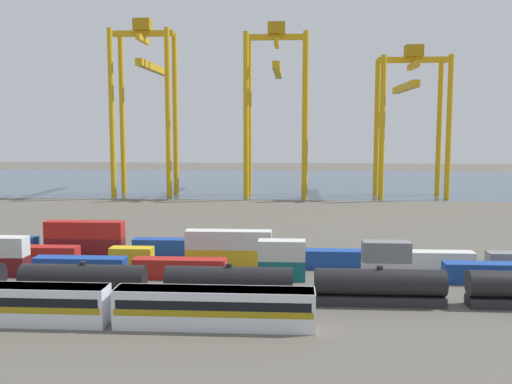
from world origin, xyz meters
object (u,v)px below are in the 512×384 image
(shipping_container_20, at_px, (262,248))
(gantry_crane_west, at_px, (146,90))
(shipping_container_3, at_px, (180,268))
(gantry_crane_east, at_px, (410,105))
(shipping_container_9, at_px, (37,255))
(gantry_crane_central, at_px, (277,92))
(freight_tank_row, at_px, (229,284))
(shipping_container_11, at_px, (229,258))
(passenger_train, at_px, (111,304))
(shipping_container_10, at_px, (132,256))
(shipping_container_19, at_px, (173,247))

(shipping_container_20, relative_size, gantry_crane_west, 0.24)
(shipping_container_3, relative_size, gantry_crane_east, 0.29)
(shipping_container_3, height_order, shipping_container_9, same)
(gantry_crane_central, bearing_deg, gantry_crane_west, -179.92)
(freight_tank_row, distance_m, shipping_container_11, 16.61)
(shipping_container_3, relative_size, shipping_container_20, 1.00)
(passenger_train, distance_m, shipping_container_10, 25.60)
(passenger_train, distance_m, gantry_crane_west, 119.47)
(passenger_train, xyz_separation_m, shipping_container_11, (8.90, 25.09, -0.84))
(shipping_container_10, relative_size, shipping_container_19, 0.50)
(freight_tank_row, xyz_separation_m, gantry_crane_east, (40.22, 104.72, 23.96))
(freight_tank_row, xyz_separation_m, shipping_container_19, (-11.22, 23.11, -0.77))
(freight_tank_row, distance_m, shipping_container_20, 23.26)
(passenger_train, height_order, freight_tank_row, freight_tank_row)
(shipping_container_10, xyz_separation_m, shipping_container_20, (18.28, 6.62, 0.00))
(shipping_container_19, distance_m, shipping_container_20, 13.74)
(shipping_container_3, bearing_deg, shipping_container_20, 52.79)
(shipping_container_10, bearing_deg, shipping_container_20, 19.90)
(shipping_container_11, distance_m, shipping_container_19, 11.47)
(freight_tank_row, bearing_deg, gantry_crane_west, 108.75)
(shipping_container_9, relative_size, gantry_crane_west, 0.24)
(shipping_container_9, distance_m, shipping_container_10, 13.91)
(gantry_crane_west, distance_m, gantry_crane_central, 37.90)
(shipping_container_11, xyz_separation_m, shipping_container_20, (4.37, 6.62, 0.00))
(shipping_container_3, bearing_deg, gantry_crane_east, 63.28)
(shipping_container_3, distance_m, gantry_crane_central, 99.63)
(shipping_container_9, distance_m, shipping_container_11, 27.82)
(shipping_container_11, bearing_deg, gantry_crane_east, 64.50)
(shipping_container_10, relative_size, shipping_container_20, 0.50)
(gantry_crane_central, bearing_deg, passenger_train, -96.57)
(passenger_train, height_order, gantry_crane_central, gantry_crane_central)
(shipping_container_9, relative_size, shipping_container_10, 2.00)
(shipping_container_20, bearing_deg, shipping_container_10, -160.10)
(shipping_container_9, height_order, gantry_crane_west, gantry_crane_west)
(shipping_container_10, xyz_separation_m, gantry_crane_central, (18.09, 88.36, 28.44))
(gantry_crane_central, xyz_separation_m, gantry_crane_east, (37.90, -0.13, -3.72))
(passenger_train, distance_m, shipping_container_20, 34.38)
(freight_tank_row, distance_m, shipping_container_10, 22.82)
(gantry_crane_east, bearing_deg, passenger_train, -114.22)
(freight_tank_row, bearing_deg, shipping_container_10, 133.70)
(shipping_container_11, xyz_separation_m, gantry_crane_east, (42.07, 88.23, 24.72))
(shipping_container_10, distance_m, gantry_crane_west, 95.07)
(freight_tank_row, relative_size, shipping_container_3, 6.72)
(shipping_container_3, relative_size, shipping_container_10, 2.00)
(shipping_container_11, bearing_deg, shipping_container_10, 180.00)
(shipping_container_20, height_order, gantry_crane_east, gantry_crane_east)
(shipping_container_10, bearing_deg, shipping_container_9, 180.00)
(shipping_container_3, xyz_separation_m, gantry_crane_west, (-28.04, 94.92, 29.13))
(shipping_container_20, height_order, gantry_crane_west, gantry_crane_west)
(shipping_container_11, bearing_deg, passenger_train, -109.53)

